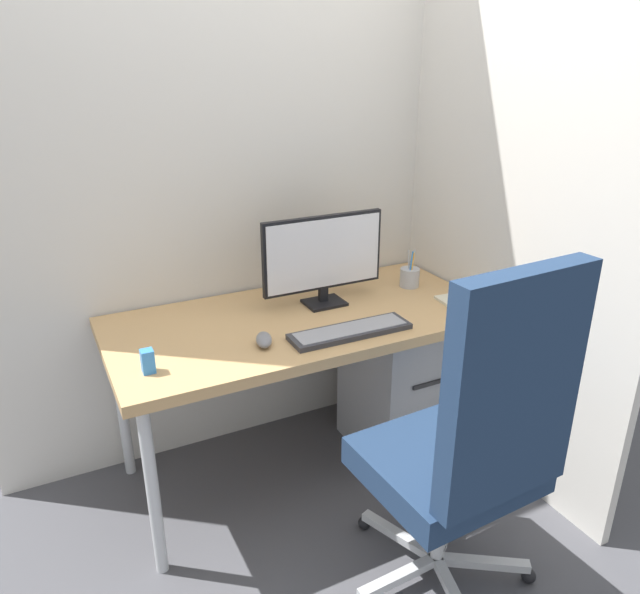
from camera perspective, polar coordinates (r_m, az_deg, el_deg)
ground_plane at (r=2.72m, az=-1.50°, el=-15.75°), size 8.00×8.00×0.00m
wall_back at (r=2.53m, az=-5.81°, el=15.90°), size 2.38×0.04×2.80m
wall_side_right at (r=2.51m, az=16.52°, el=15.10°), size 0.04×1.59×2.80m
desk at (r=2.37m, az=-1.65°, el=-3.08°), size 1.51×0.73×0.71m
office_chair at (r=1.86m, az=14.42°, el=-13.15°), size 0.62×0.64×1.19m
filing_cabinet at (r=2.70m, az=7.79°, el=-8.27°), size 0.41×0.45×0.62m
monitor at (r=2.40m, az=0.33°, el=3.97°), size 0.52×0.13×0.37m
keyboard at (r=2.20m, az=2.92°, el=-3.29°), size 0.47×0.14×0.02m
mouse at (r=2.12m, az=-5.40°, el=-4.11°), size 0.09×0.12×0.04m
pen_holder at (r=2.67m, az=8.60°, el=1.92°), size 0.09×0.09×0.17m
notebook at (r=2.51m, az=13.18°, el=-0.67°), size 0.13×0.22×0.01m
desk_clamp_accessory at (r=2.00m, az=-16.19°, el=-5.94°), size 0.04×0.04×0.08m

